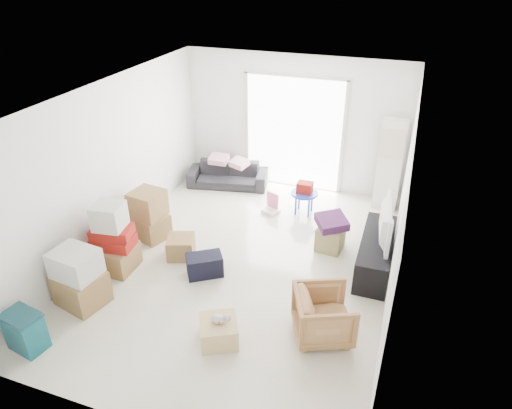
{
  "coord_description": "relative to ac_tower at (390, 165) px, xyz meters",
  "views": [
    {
      "loc": [
        2.16,
        -5.49,
        4.38
      ],
      "look_at": [
        0.17,
        0.2,
        1.01
      ],
      "focal_mm": 32.0,
      "sensor_mm": 36.0,
      "label": 1
    }
  ],
  "objects": [
    {
      "name": "wood_crate",
      "position": [
        -1.64,
        -4.28,
        -0.72
      ],
      "size": [
        0.63,
        0.63,
        0.31
      ],
      "primitive_type": "cube",
      "rotation": [
        0.0,
        0.0,
        0.48
      ],
      "color": "tan",
      "rests_on": "room_shell"
    },
    {
      "name": "blanket",
      "position": [
        -0.71,
        -1.77,
        -0.39
      ],
      "size": [
        0.63,
        0.63,
        0.14
      ],
      "primitive_type": "cube",
      "rotation": [
        0.0,
        0.0,
        0.55
      ],
      "color": "#4C1E4D",
      "rests_on": "ottoman"
    },
    {
      "name": "plush_bunny",
      "position": [
        -1.61,
        -4.27,
        -0.51
      ],
      "size": [
        0.25,
        0.14,
        0.13
      ],
      "rotation": [
        0.0,
        0.0,
        -0.3
      ],
      "color": "#B2ADA8",
      "rests_on": "wood_crate"
    },
    {
      "name": "loose_box",
      "position": [
        -2.95,
        -2.78,
        -0.7
      ],
      "size": [
        0.54,
        0.54,
        0.35
      ],
      "primitive_type": "cube",
      "rotation": [
        0.0,
        0.0,
        0.34
      ],
      "color": "olive",
      "rests_on": "room_shell"
    },
    {
      "name": "television",
      "position": [
        0.05,
        -2.04,
        -0.28
      ],
      "size": [
        0.71,
        1.1,
        0.14
      ],
      "primitive_type": "imported",
      "rotation": [
        0.0,
        0.0,
        1.68
      ],
      "color": "black",
      "rests_on": "tv_console"
    },
    {
      "name": "storage_bins",
      "position": [
        -3.85,
        -5.17,
        -0.6
      ],
      "size": [
        0.51,
        0.4,
        0.54
      ],
      "rotation": [
        0.0,
        0.0,
        -0.18
      ],
      "color": "#0D4C5A",
      "rests_on": "room_shell"
    },
    {
      "name": "kids_table",
      "position": [
        -1.42,
        -0.75,
        -0.42
      ],
      "size": [
        0.51,
        0.51,
        0.64
      ],
      "rotation": [
        0.0,
        0.0,
        0.38
      ],
      "color": "blue",
      "rests_on": "room_shell"
    },
    {
      "name": "box_stack_b",
      "position": [
        -3.75,
        -3.4,
        -0.38
      ],
      "size": [
        0.66,
        0.56,
        1.14
      ],
      "rotation": [
        0.0,
        0.0,
        0.09
      ],
      "color": "olive",
      "rests_on": "room_shell"
    },
    {
      "name": "box_stack_c",
      "position": [
        -3.72,
        -2.43,
        -0.45
      ],
      "size": [
        0.71,
        0.65,
        0.88
      ],
      "rotation": [
        0.0,
        0.0,
        -0.28
      ],
      "color": "olive",
      "rests_on": "room_shell"
    },
    {
      "name": "box_stack_a",
      "position": [
        -3.75,
        -4.24,
        -0.46
      ],
      "size": [
        0.75,
        0.67,
        0.86
      ],
      "rotation": [
        0.0,
        0.0,
        -0.16
      ],
      "color": "olive",
      "rests_on": "room_shell"
    },
    {
      "name": "sofa",
      "position": [
        -3.21,
        -0.15,
        -0.55
      ],
      "size": [
        1.71,
        0.8,
        0.64
      ],
      "primitive_type": "imported",
      "rotation": [
        0.0,
        0.0,
        0.2
      ],
      "color": "#26262B",
      "rests_on": "room_shell"
    },
    {
      "name": "tv_console",
      "position": [
        0.05,
        -2.04,
        -0.61
      ],
      "size": [
        0.48,
        1.58,
        0.53
      ],
      "primitive_type": "cube",
      "color": "black",
      "rests_on": "room_shell"
    },
    {
      "name": "armchair",
      "position": [
        -0.42,
        -3.74,
        -0.51
      ],
      "size": [
        0.89,
        0.91,
        0.73
      ],
      "primitive_type": "imported",
      "rotation": [
        0.0,
        0.0,
        1.98
      ],
      "color": "tan",
      "rests_on": "room_shell"
    },
    {
      "name": "ac_tower",
      "position": [
        0.0,
        0.0,
        0.0
      ],
      "size": [
        0.45,
        0.3,
        1.75
      ],
      "primitive_type": "cube",
      "color": "silver",
      "rests_on": "room_shell"
    },
    {
      "name": "toy_walker",
      "position": [
        -2.0,
        -0.93,
        -0.77
      ],
      "size": [
        0.36,
        0.34,
        0.38
      ],
      "rotation": [
        0.0,
        0.0,
        -0.4
      ],
      "color": "silver",
      "rests_on": "room_shell"
    },
    {
      "name": "room_shell",
      "position": [
        -1.95,
        -2.65,
        0.48
      ],
      "size": [
        4.98,
        6.48,
        3.18
      ],
      "color": "silver",
      "rests_on": "ground"
    },
    {
      "name": "duffel_bag",
      "position": [
        -2.39,
        -3.09,
        -0.7
      ],
      "size": [
        0.62,
        0.56,
        0.34
      ],
      "primitive_type": "cube",
      "rotation": [
        0.0,
        0.0,
        0.59
      ],
      "color": "black",
      "rests_on": "room_shell"
    },
    {
      "name": "ottoman",
      "position": [
        -0.71,
        -1.77,
        -0.67
      ],
      "size": [
        0.46,
        0.46,
        0.41
      ],
      "primitive_type": "cube",
      "rotation": [
        0.0,
        0.0,
        -0.11
      ],
      "color": "#9B8D5A",
      "rests_on": "room_shell"
    },
    {
      "name": "pillow_right",
      "position": [
        -2.93,
        -0.19,
        -0.17
      ],
      "size": [
        0.44,
        0.4,
        0.12
      ],
      "primitive_type": "cube",
      "rotation": [
        0.0,
        0.0,
        -0.38
      ],
      "color": "#E3A6B4",
      "rests_on": "sofa"
    },
    {
      "name": "pillow_left",
      "position": [
        -3.41,
        -0.15,
        -0.17
      ],
      "size": [
        0.4,
        0.32,
        0.12
      ],
      "primitive_type": "cube",
      "rotation": [
        0.0,
        0.0,
        0.04
      ],
      "color": "#E3A6B4",
      "rests_on": "sofa"
    },
    {
      "name": "sliding_door",
      "position": [
        -1.95,
        0.33,
        0.37
      ],
      "size": [
        2.1,
        0.04,
        2.33
      ],
      "color": "white",
      "rests_on": "room_shell"
    }
  ]
}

